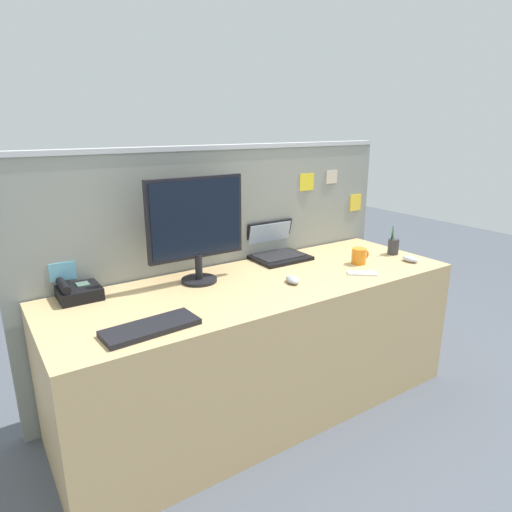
# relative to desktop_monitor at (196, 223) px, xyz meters

# --- Properties ---
(ground_plane) EXTENTS (10.00, 10.00, 0.00)m
(ground_plane) POSITION_rel_desktop_monitor_xyz_m (0.26, -0.18, -1.00)
(ground_plane) COLOR #4C515B
(desk) EXTENTS (2.08, 0.71, 0.71)m
(desk) POSITION_rel_desktop_monitor_xyz_m (0.26, -0.18, -0.65)
(desk) COLOR tan
(desk) RESTS_ON ground_plane
(cubicle_divider) EXTENTS (2.22, 0.08, 1.35)m
(cubicle_divider) POSITION_rel_desktop_monitor_xyz_m (0.26, 0.22, -0.32)
(cubicle_divider) COLOR gray
(cubicle_divider) RESTS_ON ground_plane
(desktop_monitor) EXTENTS (0.49, 0.18, 0.52)m
(desktop_monitor) POSITION_rel_desktop_monitor_xyz_m (0.00, 0.00, 0.00)
(desktop_monitor) COLOR black
(desktop_monitor) RESTS_ON desk
(laptop) EXTENTS (0.31, 0.27, 0.21)m
(laptop) POSITION_rel_desktop_monitor_xyz_m (0.56, 0.12, -0.25)
(laptop) COLOR black
(laptop) RESTS_ON desk
(desk_phone) EXTENTS (0.18, 0.17, 0.09)m
(desk_phone) POSITION_rel_desktop_monitor_xyz_m (-0.55, 0.09, -0.26)
(desk_phone) COLOR black
(desk_phone) RESTS_ON desk
(keyboard_main) EXTENTS (0.37, 0.17, 0.02)m
(keyboard_main) POSITION_rel_desktop_monitor_xyz_m (-0.40, -0.39, -0.28)
(keyboard_main) COLOR black
(keyboard_main) RESTS_ON desk
(computer_mouse_right_hand) EXTENTS (0.09, 0.11, 0.03)m
(computer_mouse_right_hand) POSITION_rel_desktop_monitor_xyz_m (0.37, -0.28, -0.28)
(computer_mouse_right_hand) COLOR #9EA0A8
(computer_mouse_right_hand) RESTS_ON desk
(computer_mouse_left_hand) EXTENTS (0.06, 0.10, 0.03)m
(computer_mouse_left_hand) POSITION_rel_desktop_monitor_xyz_m (1.15, -0.37, -0.28)
(computer_mouse_left_hand) COLOR #B2B5BC
(computer_mouse_left_hand) RESTS_ON desk
(pen_cup) EXTENTS (0.06, 0.06, 0.18)m
(pen_cup) POSITION_rel_desktop_monitor_xyz_m (1.19, -0.22, -0.25)
(pen_cup) COLOR #333338
(pen_cup) RESTS_ON desk
(cell_phone_white_slab) EXTENTS (0.15, 0.14, 0.01)m
(cell_phone_white_slab) POSITION_rel_desktop_monitor_xyz_m (0.76, -0.37, -0.29)
(cell_phone_white_slab) COLOR silver
(cell_phone_white_slab) RESTS_ON desk
(coffee_mug) EXTENTS (0.12, 0.08, 0.09)m
(coffee_mug) POSITION_rel_desktop_monitor_xyz_m (0.88, -0.24, -0.25)
(coffee_mug) COLOR orange
(coffee_mug) RESTS_ON desk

